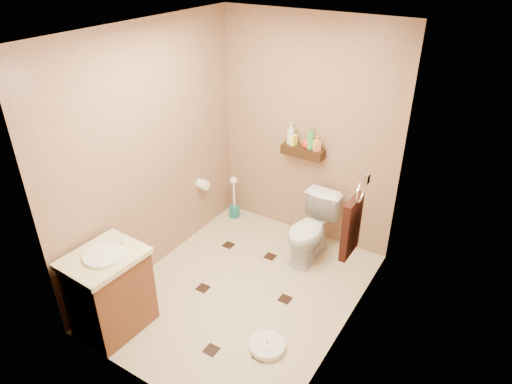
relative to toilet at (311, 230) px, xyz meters
The scene contains 19 objects.
ground 0.95m from the toilet, 109.79° to the right, with size 2.50×2.50×0.00m, color #C6B491.
wall_back 1.00m from the toilet, 125.61° to the left, with size 2.00×0.04×2.40m, color #A3795D.
wall_front 2.27m from the toilet, 98.18° to the right, with size 2.00×0.04×2.40m, color #A3795D.
wall_left 1.77m from the toilet, 147.37° to the right, with size 0.04×2.50×2.40m, color #A3795D.
wall_right 1.39m from the toilet, 49.90° to the right, with size 0.04×2.50×2.40m, color #A3795D.
ceiling 2.24m from the toilet, 109.79° to the right, with size 2.00×2.50×0.02m, color silver.
wall_shelf 0.82m from the toilet, 131.53° to the left, with size 0.46×0.14×0.10m, color #38210F.
floor_accents 0.97m from the toilet, 107.02° to the right, with size 1.20×1.45×0.01m.
toilet is the anchor object (origin of this frame).
vanity 2.04m from the toilet, 119.27° to the right, with size 0.54×0.64×0.87m.
bathroom_scale 1.37m from the toilet, 78.83° to the right, with size 0.39×0.39×0.06m.
toilet_brush 1.15m from the toilet, 168.00° to the left, with size 0.12×0.12×0.54m.
towel_ring 1.04m from the toilet, 43.47° to the right, with size 0.12×0.30×0.76m.
toilet_paper 1.28m from the toilet, behind, with size 0.12×0.11×0.12m.
bottle_a 1.02m from the toilet, 142.71° to the left, with size 0.09×0.09×0.24m, color silver.
bottle_b 0.98m from the toilet, 141.20° to the left, with size 0.08×0.08×0.17m, color #F6FF35.
bottle_c 0.90m from the toilet, 127.12° to the left, with size 0.11×0.11×0.14m, color red.
bottle_d 0.94m from the toilet, 123.03° to the left, with size 0.09×0.09×0.23m, color green.
bottle_e 0.89m from the toilet, 113.55° to the left, with size 0.07×0.07×0.16m, color #FF9354.
Camera 1 is at (1.88, -2.78, 2.98)m, focal length 32.00 mm.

